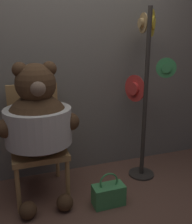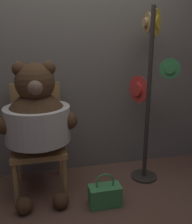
# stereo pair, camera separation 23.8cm
# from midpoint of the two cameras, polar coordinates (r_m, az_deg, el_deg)

# --- Properties ---
(ground_plane) EXTENTS (14.00, 14.00, 0.00)m
(ground_plane) POSITION_cam_midpoint_polar(r_m,az_deg,el_deg) (2.47, -5.38, -19.94)
(ground_plane) COLOR brown
(wall_back) EXTENTS (8.00, 0.10, 2.77)m
(wall_back) POSITION_cam_midpoint_polar(r_m,az_deg,el_deg) (2.70, -9.95, 14.45)
(wall_back) COLOR slate
(wall_back) RESTS_ON ground_plane
(chair) EXTENTS (0.49, 0.56, 1.04)m
(chair) POSITION_cam_midpoint_polar(r_m,az_deg,el_deg) (2.51, -16.06, -5.66)
(chair) COLOR #B2844C
(chair) RESTS_ON ground_plane
(teddy_bear) EXTENTS (0.71, 0.62, 1.28)m
(teddy_bear) POSITION_cam_midpoint_polar(r_m,az_deg,el_deg) (2.26, -16.02, -2.17)
(teddy_bear) COLOR #4C331E
(teddy_bear) RESTS_ON ground_plane
(hat_display_rack) EXTENTS (0.40, 0.43, 1.76)m
(hat_display_rack) POSITION_cam_midpoint_polar(r_m,az_deg,el_deg) (2.62, 8.50, 5.54)
(hat_display_rack) COLOR #332D28
(hat_display_rack) RESTS_ON ground_plane
(handbag_on_ground) EXTENTS (0.29, 0.15, 0.32)m
(handbag_on_ground) POSITION_cam_midpoint_polar(r_m,az_deg,el_deg) (2.38, -0.13, -18.37)
(handbag_on_ground) COLOR #479E56
(handbag_on_ground) RESTS_ON ground_plane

